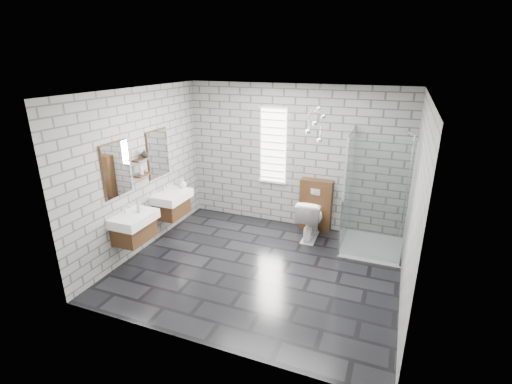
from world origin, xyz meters
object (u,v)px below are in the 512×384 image
Objects in this scene: vanity_right at (170,197)px; toilet at (311,218)px; shower_enclosure at (368,224)px; vanity_left at (132,219)px; cistern_panel at (316,205)px.

toilet is at bearing 19.02° from vanity_right.
shower_enclosure is (3.41, 0.70, -0.25)m from vanity_right.
shower_enclosure is (3.41, 1.75, -0.25)m from vanity_left.
vanity_left is 1.05m from vanity_right.
vanity_left is 3.31m from cistern_panel.
toilet is (2.41, 1.88, -0.37)m from vanity_left.
shower_enclosure reaches higher than vanity_right.
cistern_panel is (2.41, 1.22, -0.26)m from vanity_right.
cistern_panel is at bearing -91.06° from toilet.
vanity_right reaches higher than toilet.
toilet is at bearing 172.69° from shower_enclosure.
shower_enclosure reaches higher than toilet.
vanity_right is at bearing -153.15° from cistern_panel.
toilet is (2.41, 0.83, -0.37)m from vanity_right.
vanity_right is (0.00, 1.05, 0.00)m from vanity_left.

